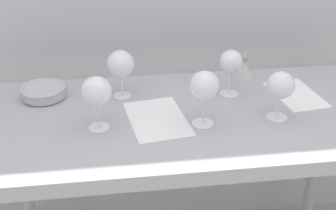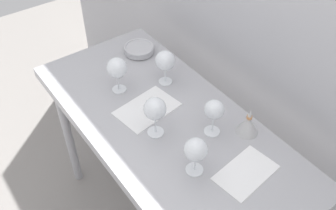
% 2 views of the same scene
% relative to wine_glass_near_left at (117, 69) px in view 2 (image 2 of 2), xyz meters
% --- Properties ---
extents(back_wall, '(3.80, 0.04, 2.60)m').
position_rel_wine_glass_near_left_xyz_m(back_wall, '(0.30, 0.55, 0.27)').
color(back_wall, '#B7B7BC').
rests_on(back_wall, ground_plane).
extents(steel_counter, '(1.40, 0.65, 0.90)m').
position_rel_wine_glass_near_left_xyz_m(steel_counter, '(0.30, 0.06, -0.23)').
color(steel_counter, '#A8A8AD').
rests_on(steel_counter, ground_plane).
extents(wine_glass_near_left, '(0.10, 0.10, 0.18)m').
position_rel_wine_glass_near_left_xyz_m(wine_glass_near_left, '(0.00, 0.00, 0.00)').
color(wine_glass_near_left, white).
rests_on(wine_glass_near_left, steel_counter).
extents(wine_glass_far_left, '(0.10, 0.10, 0.18)m').
position_rel_wine_glass_near_left_xyz_m(wine_glass_far_left, '(0.08, 0.21, -0.00)').
color(wine_glass_far_left, white).
rests_on(wine_glass_far_left, steel_counter).
extents(wine_glass_far_right, '(0.08, 0.08, 0.17)m').
position_rel_wine_glass_near_left_xyz_m(wine_glass_far_right, '(0.47, 0.18, -0.00)').
color(wine_glass_far_right, white).
rests_on(wine_glass_far_right, steel_counter).
extents(wine_glass_near_center, '(0.09, 0.09, 0.19)m').
position_rel_wine_glass_near_left_xyz_m(wine_glass_near_center, '(0.33, -0.02, 0.01)').
color(wine_glass_near_center, white).
rests_on(wine_glass_near_center, steel_counter).
extents(wine_glass_near_right, '(0.09, 0.09, 0.17)m').
position_rel_wine_glass_near_left_xyz_m(wine_glass_near_right, '(0.58, -0.01, -0.01)').
color(wine_glass_near_right, white).
rests_on(wine_glass_near_right, steel_counter).
extents(tasting_sheet_upper, '(0.18, 0.26, 0.00)m').
position_rel_wine_glass_near_left_xyz_m(tasting_sheet_upper, '(0.71, 0.14, -0.12)').
color(tasting_sheet_upper, white).
rests_on(tasting_sheet_upper, steel_counter).
extents(tasting_sheet_lower, '(0.22, 0.29, 0.00)m').
position_rel_wine_glass_near_left_xyz_m(tasting_sheet_lower, '(0.19, 0.03, -0.12)').
color(tasting_sheet_lower, white).
rests_on(tasting_sheet_lower, steel_counter).
extents(tasting_bowl, '(0.16, 0.16, 0.04)m').
position_rel_wine_glass_near_left_xyz_m(tasting_bowl, '(-0.20, 0.24, -0.10)').
color(tasting_bowl, beige).
rests_on(tasting_bowl, steel_counter).
extents(decanter_funnel, '(0.10, 0.10, 0.13)m').
position_rel_wine_glass_near_left_xyz_m(decanter_funnel, '(0.55, 0.30, -0.09)').
color(decanter_funnel, '#B9B9B9').
rests_on(decanter_funnel, steel_counter).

